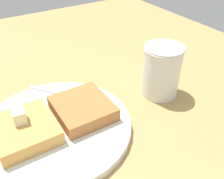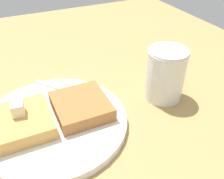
% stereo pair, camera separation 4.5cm
% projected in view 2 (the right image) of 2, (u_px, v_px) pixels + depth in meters
% --- Properties ---
extents(table_surface, '(1.27, 1.27, 0.02)m').
position_uv_depth(table_surface, '(41.00, 139.00, 0.43)').
color(table_surface, tan).
rests_on(table_surface, ground).
extents(plate, '(0.26, 0.26, 0.01)m').
position_uv_depth(plate, '(54.00, 121.00, 0.44)').
color(plate, white).
rests_on(plate, table_surface).
extents(toast_slice_left, '(0.09, 0.10, 0.02)m').
position_uv_depth(toast_slice_left, '(23.00, 122.00, 0.41)').
color(toast_slice_left, gold).
rests_on(toast_slice_left, plate).
extents(toast_slice_middle, '(0.09, 0.10, 0.02)m').
position_uv_depth(toast_slice_middle, '(81.00, 106.00, 0.44)').
color(toast_slice_middle, '#AD6C37').
rests_on(toast_slice_middle, plate).
extents(butter_pat_primary, '(0.02, 0.02, 0.02)m').
position_uv_depth(butter_pat_primary, '(18.00, 109.00, 0.40)').
color(butter_pat_primary, '#F1ECC5').
rests_on(butter_pat_primary, toast_slice_left).
extents(fork, '(0.11, 0.13, 0.00)m').
position_uv_depth(fork, '(73.00, 92.00, 0.49)').
color(fork, silver).
rests_on(fork, plate).
extents(syrup_jar, '(0.08, 0.08, 0.10)m').
position_uv_depth(syrup_jar, '(164.00, 74.00, 0.49)').
color(syrup_jar, '#492008').
rests_on(syrup_jar, table_surface).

